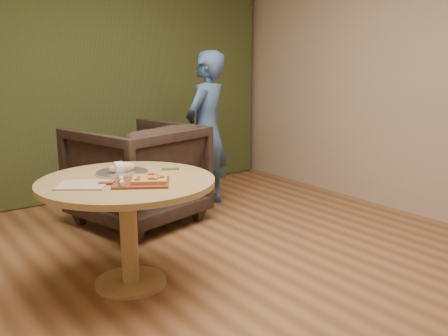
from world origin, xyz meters
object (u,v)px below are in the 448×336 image
armchair (136,169)px  pedestal_table (127,200)px  cutlery_roll (122,181)px  serving_tray (122,173)px  bread_roll (121,168)px  flatbread_pizza (150,179)px  pizza_paddle (140,183)px  person_standing (206,130)px

armchair → pedestal_table: bearing=47.0°
cutlery_roll → armchair: size_ratio=0.18×
cutlery_roll → serving_tray: bearing=87.5°
cutlery_roll → serving_tray: size_ratio=0.54×
bread_roll → cutlery_roll: bearing=-113.7°
pedestal_table → bread_roll: bread_roll is taller
flatbread_pizza → pizza_paddle: bearing=162.3°
flatbread_pizza → cutlery_roll: size_ratio=1.58×
armchair → bread_roll: bearing=44.6°
pedestal_table → serving_tray: (0.05, 0.17, 0.15)m
pedestal_table → serving_tray: size_ratio=3.30×
pedestal_table → cutlery_roll: size_ratio=6.12×
flatbread_pizza → bread_roll: (-0.04, 0.35, 0.02)m
serving_tray → armchair: (0.60, 1.01, -0.24)m
flatbread_pizza → person_standing: person_standing is taller
pizza_paddle → person_standing: bearing=75.0°
pedestal_table → flatbread_pizza: flatbread_pizza is taller
bread_roll → pizza_paddle: bearing=-93.9°
pizza_paddle → bread_roll: size_ratio=2.41×
pedestal_table → flatbread_pizza: 0.26m
serving_tray → person_standing: 1.80m
bread_roll → armchair: size_ratio=0.19×
pedestal_table → cutlery_roll: bearing=-125.1°
serving_tray → cutlery_roll: bearing=-115.0°
cutlery_roll → pedestal_table: bearing=77.4°
pizza_paddle → person_standing: 2.04m
flatbread_pizza → person_standing: (1.41, 1.43, 0.03)m
cutlery_roll → bread_roll: 0.34m
serving_tray → bread_roll: (-0.01, 0.00, 0.04)m
flatbread_pizza → cutlery_roll: 0.18m
pedestal_table → cutlery_roll: cutlery_roll is taller
armchair → person_standing: person_standing is taller
flatbread_pizza → armchair: armchair is taller
pedestal_table → serving_tray: 0.23m
person_standing → bread_roll: bearing=10.2°
serving_tray → bread_roll: size_ratio=1.84×
pizza_paddle → flatbread_pizza: bearing=13.4°
cutlery_roll → person_standing: size_ratio=0.12×
cutlery_roll → bread_roll: bread_roll is taller
bread_roll → person_standing: bearing=36.7°
pedestal_table → cutlery_roll: 0.24m
flatbread_pizza → serving_tray: 0.35m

